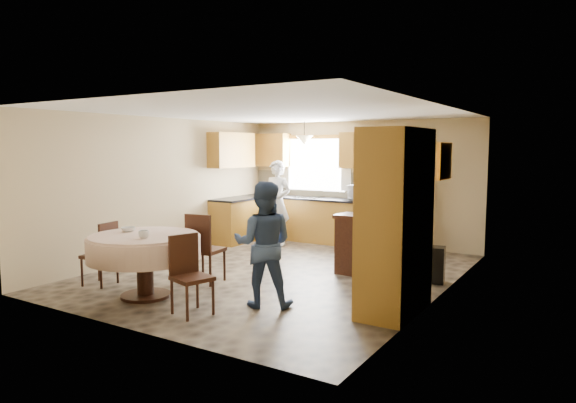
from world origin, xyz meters
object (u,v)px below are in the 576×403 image
Objects in this scene: chair_left at (103,250)px; chair_back at (203,245)px; chair_right at (189,270)px; person_dining at (264,244)px; sideboard at (375,248)px; dining_table at (144,248)px; person_sink at (277,203)px; cupboard at (395,222)px; oven_tower at (408,196)px.

chair_back is (1.14, 0.82, 0.06)m from chair_left.
person_dining reaches higher than chair_right.
person_dining is at bearing -104.70° from sideboard.
dining_table is 0.85× the size of person_sink.
cupboard is at bearing 20.35° from dining_table.
oven_tower is 2.26× the size of chair_right.
cupboard is 3.24m from dining_table.
sideboard is 3.07m from chair_right.
person_sink is at bearing -84.10° from chair_back.
person_sink is (-0.72, 3.07, 0.29)m from chair_back.
cupboard reaches higher than oven_tower.
cupboard is at bearing -58.97° from sideboard.
chair_back is at bearing 50.66° from chair_right.
cupboard is 1.41× the size of person_dining.
sideboard is 3.41m from dining_table.
chair_back is 1.41m from person_dining.
person_dining is at bearing -157.77° from cupboard.
oven_tower is at bearing 67.72° from dining_table.
chair_left is 1.91m from chair_right.
dining_table is 4.02m from person_sink.
cupboard is 4.55m from person_sink.
chair_back is (-2.81, -0.20, -0.53)m from cupboard.
chair_right is (1.89, -0.28, 0.01)m from chair_left.
chair_back reaches higher than chair_right.
chair_right is (0.95, -0.19, -0.13)m from dining_table.
dining_table is at bearing 95.26° from chair_right.
oven_tower reaches higher than chair_back.
cupboard is at bearing -38.64° from person_sink.
dining_table is (-3.01, -1.12, -0.44)m from cupboard.
person_dining is (1.34, -0.40, 0.21)m from chair_back.
chair_left is 0.53× the size of person_sink.
cupboard is 2.51m from chair_right.
person_sink is at bearing 163.60° from chair_left.
dining_table is 1.55× the size of chair_right.
sideboard is 0.79× the size of person_dining.
cupboard is (1.07, -3.62, 0.03)m from oven_tower.
sideboard is 1.86m from cupboard.
person_sink is (0.42, 3.89, 0.35)m from chair_left.
chair_back is (0.20, 0.91, -0.08)m from dining_table.
cupboard is 1.50× the size of dining_table.
cupboard is 2.39× the size of chair_left.
chair_left is 0.59× the size of person_dining.
chair_left is (-3.09, -2.54, 0.07)m from sideboard.
person_sink reaches higher than person_dining.
chair_right is 0.60× the size of person_dining.
cupboard reaches higher than chair_back.
chair_back is at bearing -42.95° from person_dining.
chair_left is at bearing 174.42° from dining_table.
chair_right reaches higher than chair_left.
cupboard is at bearing 176.87° from chair_back.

